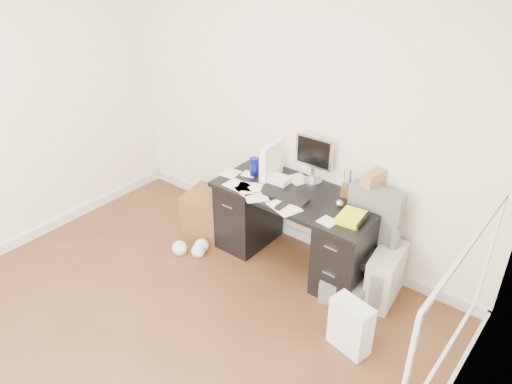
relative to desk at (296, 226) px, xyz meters
The scene contains 18 objects.
ground 1.73m from the desk, 100.29° to the right, with size 4.00×4.00×0.00m, color #472A16.
room_shell 2.07m from the desk, 99.37° to the right, with size 4.02×4.02×2.71m.
desk is the anchor object (origin of this frame).
loose_papers 0.41m from the desk, 165.47° to the right, with size 1.10×0.60×0.00m, color white, non-canonical shape.
lcd_monitor 0.63m from the desk, 91.71° to the left, with size 0.36×0.21×0.46m, color #A9A9AE, non-canonical shape.
keyboard 0.39m from the desk, 101.76° to the right, with size 0.40×0.14×0.02m, color black.
computer_mouse 0.56m from the desk, ahead, with size 0.07×0.07×0.07m, color #A9A9AE.
travel_mug 0.67m from the desk, behind, with size 0.08×0.08×0.18m, color #161A97.
white_binder 0.64m from the desk, 165.05° to the left, with size 0.13×0.29×0.34m, color white.
magazine_file 0.82m from the desk, 23.61° to the left, with size 0.13×0.26×0.31m, color olive.
pen_cup 0.64m from the desk, 31.94° to the left, with size 0.10×0.10×0.25m, color brown, non-canonical shape.
yellow_book 0.70m from the desk, ahead, with size 0.20×0.26×0.04m, color #FCFB1B.
paper_remote 0.45m from the desk, 79.19° to the right, with size 0.28×0.22×0.02m, color white, non-canonical shape.
office_chair 0.67m from the desk, ahead, with size 0.53×0.53×0.94m, color #4E504E, non-canonical shape.
pc_tower 0.90m from the desk, ahead, with size 0.21×0.48×0.48m, color #B4AEA3.
shopping_bag 1.14m from the desk, 33.46° to the right, with size 0.32×0.23×0.43m, color white.
wicker_basket 1.01m from the desk, behind, with size 0.44×0.44×0.44m, color #4F3717.
desk_printer 0.69m from the desk, 13.76° to the right, with size 0.36×0.30×0.21m, color slate.
Camera 1 is at (2.38, -1.54, 2.94)m, focal length 35.00 mm.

